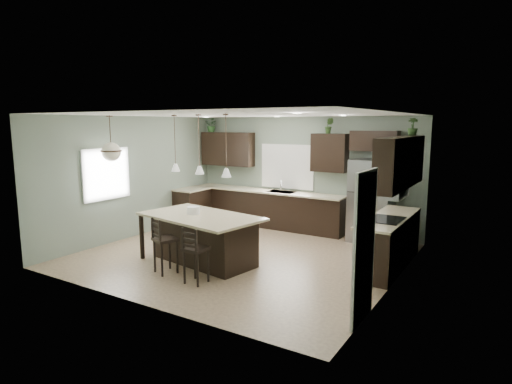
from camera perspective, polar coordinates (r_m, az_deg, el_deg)
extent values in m
plane|color=#9E8466|center=(8.73, -1.96, -8.43)|extent=(6.00, 6.00, 0.00)
cube|color=white|center=(5.84, 14.21, -7.14)|extent=(0.04, 0.82, 2.04)
cube|color=white|center=(10.94, 4.20, 3.41)|extent=(1.35, 0.02, 1.00)
cube|color=white|center=(9.82, -19.38, 2.28)|extent=(0.02, 1.10, 1.00)
cube|color=black|center=(11.52, -8.50, -1.91)|extent=(0.60, 0.90, 0.90)
cube|color=beige|center=(11.42, -8.48, 0.39)|extent=(0.66, 0.96, 0.04)
cube|color=black|center=(11.07, 1.39, -2.26)|extent=(4.20, 0.60, 0.90)
cube|color=beige|center=(10.97, 1.34, 0.13)|extent=(4.20, 0.66, 0.04)
cube|color=gray|center=(10.75, 3.41, 0.01)|extent=(0.70, 0.45, 0.01)
cylinder|color=silver|center=(10.70, 3.34, 0.76)|extent=(0.02, 0.02, 0.28)
cube|color=black|center=(11.69, -3.80, 5.74)|extent=(1.55, 0.34, 0.90)
cube|color=black|center=(10.26, 9.80, 5.17)|extent=(0.85, 0.34, 0.90)
cube|color=black|center=(9.91, 15.53, 6.58)|extent=(1.05, 0.34, 0.45)
cube|color=black|center=(8.32, 17.33, -6.50)|extent=(0.60, 2.35, 0.90)
cube|color=beige|center=(8.21, 17.35, -3.32)|extent=(0.66, 2.35, 0.04)
cube|color=black|center=(7.95, 16.86, -3.52)|extent=(0.58, 0.75, 0.02)
cube|color=gray|center=(8.14, 14.75, -6.72)|extent=(0.01, 0.72, 0.60)
cube|color=black|center=(8.03, 18.73, 3.78)|extent=(0.34, 2.35, 0.90)
cube|color=gray|center=(7.82, 17.77, 0.74)|extent=(0.40, 0.75, 0.40)
cube|color=gray|center=(9.87, 15.13, -1.16)|extent=(0.90, 0.74, 1.85)
cube|color=black|center=(8.21, -7.35, -6.26)|extent=(2.48, 1.66, 0.92)
cylinder|color=silver|center=(8.24, -8.35, -2.43)|extent=(0.24, 0.24, 0.14)
cube|color=black|center=(7.76, -11.98, -6.99)|extent=(0.48, 0.48, 1.01)
cube|color=black|center=(7.20, -8.00, -8.33)|extent=(0.36, 0.36, 0.96)
imported|color=#244A20|center=(11.94, -5.92, 8.86)|extent=(0.37, 0.33, 0.38)
imported|color=#345726|center=(10.22, 9.72, 8.71)|extent=(0.23, 0.20, 0.36)
imported|color=#2B4A20|center=(8.95, 20.17, 8.19)|extent=(0.23, 0.23, 0.34)
plane|color=slate|center=(10.79, 6.12, 2.51)|extent=(6.00, 0.00, 6.00)
plane|color=slate|center=(6.34, -15.92, -2.40)|extent=(6.00, 0.00, 6.00)
plane|color=slate|center=(10.37, -15.96, 1.94)|extent=(0.00, 5.50, 5.50)
plane|color=slate|center=(7.21, 18.25, -1.15)|extent=(0.00, 5.50, 5.50)
plane|color=white|center=(8.32, -2.06, 10.28)|extent=(6.00, 6.00, 0.00)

